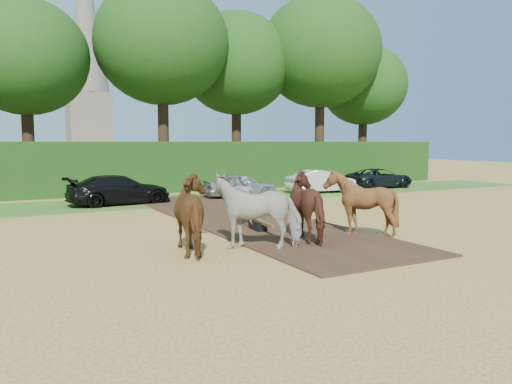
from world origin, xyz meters
TOP-DOWN VIEW (x-y plane):
  - ground at (0.00, 0.00)m, footprint 120.00×120.00m
  - earth_strip at (1.50, 7.00)m, footprint 4.50×17.00m
  - grass_verge at (0.00, 14.00)m, footprint 50.00×5.00m
  - hedgerow at (0.00, 18.50)m, footprint 46.00×1.60m
  - plough_team at (0.55, 2.23)m, footprint 7.12×4.96m
  - parked_cars at (0.49, 13.77)m, footprint 35.24×3.07m
  - treeline at (-1.69, 21.69)m, footprint 48.70×10.60m
  - church at (4.00, 55.00)m, footprint 5.20×5.20m

SIDE VIEW (x-z plane):
  - ground at x=0.00m, z-range 0.00..0.00m
  - grass_verge at x=0.00m, z-range 0.00..0.03m
  - earth_strip at x=1.50m, z-range 0.00..0.05m
  - parked_cars at x=0.49m, z-range -0.03..1.40m
  - plough_team at x=0.55m, z-range -0.01..2.10m
  - hedgerow at x=0.00m, z-range 0.00..3.00m
  - treeline at x=-1.69m, z-range 1.87..16.07m
  - church at x=4.00m, z-range 0.23..27.23m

